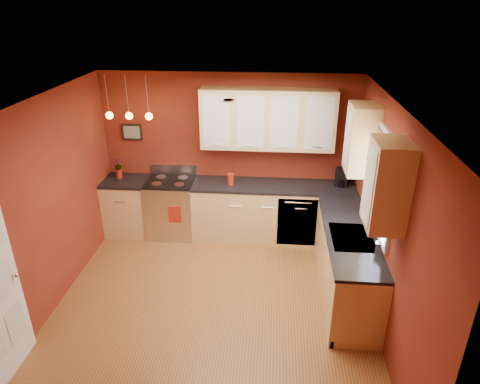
# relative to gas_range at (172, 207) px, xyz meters

# --- Properties ---
(floor) EXTENTS (4.20, 4.20, 0.00)m
(floor) POSITION_rel_gas_range_xyz_m (0.92, -1.80, -0.48)
(floor) COLOR #99602C
(floor) RESTS_ON ground
(ceiling) EXTENTS (4.00, 4.20, 0.02)m
(ceiling) POSITION_rel_gas_range_xyz_m (0.92, -1.80, 2.12)
(ceiling) COLOR white
(ceiling) RESTS_ON wall_back
(wall_back) EXTENTS (4.00, 0.02, 2.60)m
(wall_back) POSITION_rel_gas_range_xyz_m (0.92, 0.30, 0.82)
(wall_back) COLOR maroon
(wall_back) RESTS_ON floor
(wall_front) EXTENTS (4.00, 0.02, 2.60)m
(wall_front) POSITION_rel_gas_range_xyz_m (0.92, -3.90, 0.82)
(wall_front) COLOR maroon
(wall_front) RESTS_ON floor
(wall_left) EXTENTS (0.02, 4.20, 2.60)m
(wall_left) POSITION_rel_gas_range_xyz_m (-1.08, -1.80, 0.82)
(wall_left) COLOR maroon
(wall_left) RESTS_ON floor
(wall_right) EXTENTS (0.02, 4.20, 2.60)m
(wall_right) POSITION_rel_gas_range_xyz_m (2.92, -1.80, 0.82)
(wall_right) COLOR maroon
(wall_right) RESTS_ON floor
(base_cabinets_back_left) EXTENTS (0.70, 0.60, 0.90)m
(base_cabinets_back_left) POSITION_rel_gas_range_xyz_m (-0.73, -0.00, -0.03)
(base_cabinets_back_left) COLOR #DEBC77
(base_cabinets_back_left) RESTS_ON floor
(base_cabinets_back_right) EXTENTS (2.54, 0.60, 0.90)m
(base_cabinets_back_right) POSITION_rel_gas_range_xyz_m (1.65, -0.00, -0.03)
(base_cabinets_back_right) COLOR #DEBC77
(base_cabinets_back_right) RESTS_ON floor
(base_cabinets_right) EXTENTS (0.60, 2.10, 0.90)m
(base_cabinets_right) POSITION_rel_gas_range_xyz_m (2.62, -1.35, -0.03)
(base_cabinets_right) COLOR #DEBC77
(base_cabinets_right) RESTS_ON floor
(counter_back_left) EXTENTS (0.70, 0.62, 0.04)m
(counter_back_left) POSITION_rel_gas_range_xyz_m (-0.73, -0.00, 0.44)
(counter_back_left) COLOR black
(counter_back_left) RESTS_ON base_cabinets_back_left
(counter_back_right) EXTENTS (2.54, 0.62, 0.04)m
(counter_back_right) POSITION_rel_gas_range_xyz_m (1.65, -0.00, 0.44)
(counter_back_right) COLOR black
(counter_back_right) RESTS_ON base_cabinets_back_right
(counter_right) EXTENTS (0.62, 2.10, 0.04)m
(counter_right) POSITION_rel_gas_range_xyz_m (2.62, -1.35, 0.44)
(counter_right) COLOR black
(counter_right) RESTS_ON base_cabinets_right
(gas_range) EXTENTS (0.76, 0.64, 1.11)m
(gas_range) POSITION_rel_gas_range_xyz_m (0.00, 0.00, 0.00)
(gas_range) COLOR silver
(gas_range) RESTS_ON floor
(dishwasher_front) EXTENTS (0.60, 0.02, 0.80)m
(dishwasher_front) POSITION_rel_gas_range_xyz_m (2.02, -0.29, -0.03)
(dishwasher_front) COLOR silver
(dishwasher_front) RESTS_ON base_cabinets_back_right
(sink) EXTENTS (0.50, 0.70, 0.33)m
(sink) POSITION_rel_gas_range_xyz_m (2.62, -1.50, 0.43)
(sink) COLOR gray
(sink) RESTS_ON counter_right
(window) EXTENTS (0.06, 1.02, 1.22)m
(window) POSITION_rel_gas_range_xyz_m (2.89, -1.50, 1.21)
(window) COLOR white
(window) RESTS_ON wall_right
(upper_cabinets_back) EXTENTS (2.00, 0.35, 0.90)m
(upper_cabinets_back) POSITION_rel_gas_range_xyz_m (1.52, 0.12, 1.47)
(upper_cabinets_back) COLOR #DEBC77
(upper_cabinets_back) RESTS_ON wall_back
(upper_cabinets_right) EXTENTS (0.35, 1.95, 0.90)m
(upper_cabinets_right) POSITION_rel_gas_range_xyz_m (2.75, -1.48, 1.47)
(upper_cabinets_right) COLOR #DEBC77
(upper_cabinets_right) RESTS_ON wall_right
(wall_picture) EXTENTS (0.32, 0.03, 0.26)m
(wall_picture) POSITION_rel_gas_range_xyz_m (-0.63, 0.28, 1.17)
(wall_picture) COLOR black
(wall_picture) RESTS_ON wall_back
(pendant_lights) EXTENTS (0.71, 0.11, 0.66)m
(pendant_lights) POSITION_rel_gas_range_xyz_m (-0.53, -0.05, 1.53)
(pendant_lights) COLOR gray
(pendant_lights) RESTS_ON ceiling
(red_canister) EXTENTS (0.11, 0.11, 0.17)m
(red_canister) POSITION_rel_gas_range_xyz_m (0.97, -0.03, 0.55)
(red_canister) COLOR #9D2211
(red_canister) RESTS_ON counter_back_right
(red_vase) EXTENTS (0.09, 0.09, 0.15)m
(red_vase) POSITION_rel_gas_range_xyz_m (-0.85, 0.07, 0.53)
(red_vase) COLOR #9D2211
(red_vase) RESTS_ON counter_back_left
(flowers) EXTENTS (0.14, 0.14, 0.19)m
(flowers) POSITION_rel_gas_range_xyz_m (-0.85, 0.07, 0.68)
(flowers) COLOR #9D2211
(flowers) RESTS_ON red_vase
(coffee_maker) EXTENTS (0.23, 0.23, 0.28)m
(coffee_maker) POSITION_rel_gas_range_xyz_m (2.69, 0.06, 0.59)
(coffee_maker) COLOR black
(coffee_maker) RESTS_ON counter_back_right
(soap_pump) EXTENTS (0.10, 0.10, 0.19)m
(soap_pump) POSITION_rel_gas_range_xyz_m (2.87, -1.81, 0.55)
(soap_pump) COLOR white
(soap_pump) RESTS_ON counter_right
(dish_towel) EXTENTS (0.20, 0.01, 0.27)m
(dish_towel) POSITION_rel_gas_range_xyz_m (0.12, -0.33, 0.04)
(dish_towel) COLOR #9D2211
(dish_towel) RESTS_ON gas_range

